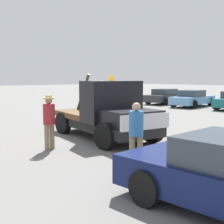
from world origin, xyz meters
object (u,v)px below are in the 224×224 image
at_px(parked_car_charcoal, 166,96).
at_px(tow_truck, 108,115).
at_px(person_near_truck, 136,130).
at_px(parked_car_skyblue, 192,99).
at_px(person_at_hood, 49,118).

bearing_deg(parked_car_charcoal, tow_truck, -156.66).
distance_m(person_near_truck, parked_car_charcoal, 20.36).
bearing_deg(person_near_truck, parked_car_skyblue, -22.03).
distance_m(tow_truck, parked_car_charcoal, 16.95).
height_order(tow_truck, parked_car_skyblue, tow_truck).
bearing_deg(parked_car_charcoal, person_at_hood, -160.49).
bearing_deg(tow_truck, parked_car_skyblue, 121.86).
bearing_deg(parked_car_skyblue, person_at_hood, -167.94).
bearing_deg(person_near_truck, tow_truck, 8.87).
height_order(person_near_truck, person_at_hood, person_at_hood).
bearing_deg(parked_car_skyblue, tow_truck, -164.95).
xyz_separation_m(tow_truck, person_near_truck, (3.32, -1.86, 0.04)).
height_order(person_near_truck, parked_car_skyblue, person_near_truck).
relative_size(tow_truck, person_at_hood, 3.14).
height_order(person_at_hood, parked_car_charcoal, person_at_hood).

